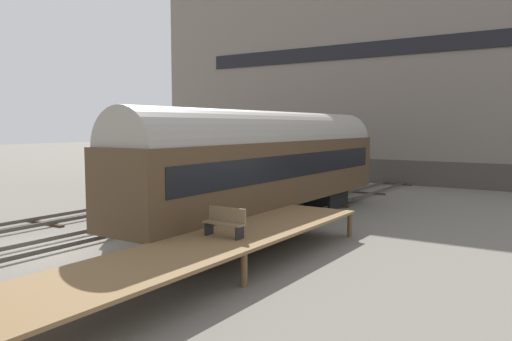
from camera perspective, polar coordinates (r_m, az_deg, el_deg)
ground_plane at (r=19.84m, az=-23.33°, el=-8.41°), size 200.00×200.00×0.00m
track_middle at (r=19.81m, az=-23.35°, el=-8.01°), size 2.60×60.00×0.26m
track_right at (r=16.49m, az=-15.00°, el=-10.38°), size 2.60×60.00×0.26m
train_car_brown at (r=22.72m, az=1.55°, el=1.24°), size 2.85×17.98×5.16m
train_car_maroon at (r=28.63m, az=-1.23°, el=2.19°), size 3.01×16.08×5.33m
station_platform at (r=14.89m, az=-5.69°, el=-8.58°), size 2.98×15.44×1.06m
bench at (r=15.62m, az=-3.53°, el=-5.79°), size 1.40×0.40×0.91m
warehouse_building at (r=46.70m, az=13.53°, el=11.08°), size 38.32×11.82×18.91m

